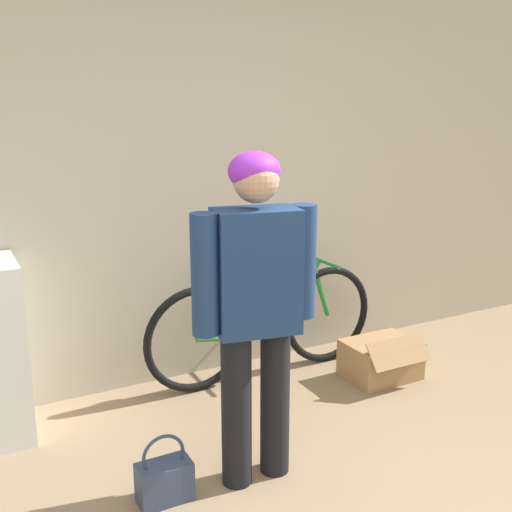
# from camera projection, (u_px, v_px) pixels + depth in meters

# --- Properties ---
(wall_back) EXTENTS (8.00, 0.07, 2.60)m
(wall_back) POSITION_uv_depth(u_px,v_px,m) (167.00, 183.00, 3.75)
(wall_back) COLOR #B7AD99
(wall_back) RESTS_ON ground_plane
(person) EXTENTS (0.62, 0.30, 1.58)m
(person) POSITION_uv_depth(u_px,v_px,m) (256.00, 295.00, 2.72)
(person) COLOR black
(person) RESTS_ON ground_plane
(bicycle) EXTENTS (1.69, 0.46, 0.77)m
(bicycle) POSITION_uv_depth(u_px,v_px,m) (266.00, 323.00, 3.97)
(bicycle) COLOR black
(bicycle) RESTS_ON ground_plane
(handbag) EXTENTS (0.25, 0.14, 0.33)m
(handbag) POSITION_uv_depth(u_px,v_px,m) (165.00, 479.00, 2.73)
(handbag) COLOR #334260
(handbag) RESTS_ON ground_plane
(cardboard_box) EXTENTS (0.48, 0.41, 0.32)m
(cardboard_box) POSITION_uv_depth(u_px,v_px,m) (381.00, 359.00, 3.99)
(cardboard_box) COLOR #A87F51
(cardboard_box) RESTS_ON ground_plane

